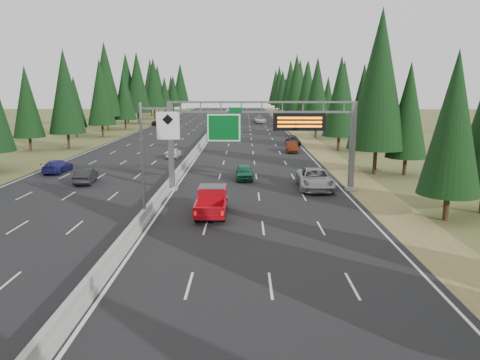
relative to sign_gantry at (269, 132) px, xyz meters
name	(u,v)px	position (x,y,z in m)	size (l,w,h in m)	color
road	(208,138)	(-8.92, 45.12, -5.23)	(32.00, 260.00, 0.08)	black
shoulder_right	(305,138)	(8.88, 45.12, -5.24)	(3.60, 260.00, 0.06)	olive
shoulder_left	(111,138)	(-26.72, 45.12, -5.24)	(3.60, 260.00, 0.06)	#4A5528
median_barrier	(208,136)	(-8.92, 45.12, -4.85)	(0.70, 260.00, 0.85)	gray
sign_gantry	(269,132)	(0.00, 0.00, 0.00)	(16.75, 0.98, 7.80)	slate
hov_sign_pole	(151,154)	(-8.33, -9.92, -0.54)	(2.80, 0.50, 8.00)	slate
tree_row_right	(325,88)	(12.94, 48.27, 3.78)	(11.98, 239.67, 18.68)	black
tree_row_left	(70,84)	(-30.94, 37.61, 4.37)	(12.44, 238.76, 18.91)	black
silver_minivan	(315,179)	(4.22, 0.74, -4.29)	(2.99, 6.49, 1.80)	#A0A1A5
red_pickup	(212,199)	(-4.46, -7.72, -4.14)	(2.08, 5.81, 1.89)	black
car_ahead_green	(244,172)	(-2.14, 5.12, -4.48)	(1.67, 4.16, 1.42)	#16643F
car_ahead_dkred	(292,147)	(4.57, 25.29, -4.46)	(1.55, 4.44, 1.46)	#511B0B
car_ahead_dkgrey	(293,141)	(5.58, 33.63, -4.51)	(1.91, 4.69, 1.36)	black
car_ahead_white	(260,120)	(1.86, 81.23, -4.38)	(2.69, 5.83, 1.62)	#BDBDBD
car_ahead_far	(228,114)	(-7.42, 109.79, -4.54)	(1.53, 3.80, 1.29)	black
car_onc_near	(86,176)	(-17.22, 2.99, -4.48)	(1.50, 4.30, 1.42)	black
car_onc_blue	(57,166)	(-22.16, 8.63, -4.50)	(1.93, 4.75, 1.38)	navy
car_onc_white	(173,153)	(-11.37, 19.66, -4.53)	(1.56, 3.89, 1.32)	silver
car_onc_far	(157,123)	(-23.42, 73.70, -4.54)	(2.16, 4.68, 1.30)	black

